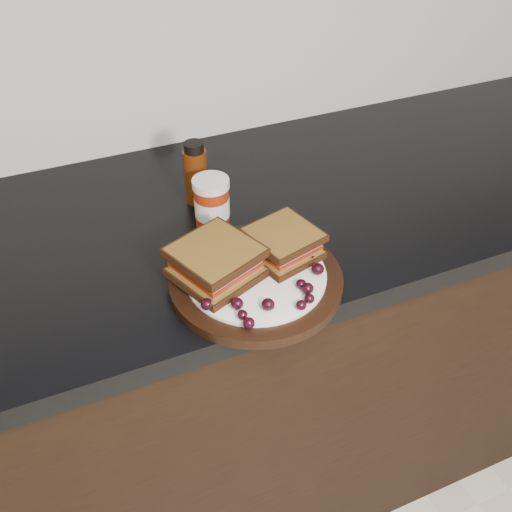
{
  "coord_description": "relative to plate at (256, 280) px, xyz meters",
  "views": [
    {
      "loc": [
        -0.19,
        0.87,
        1.53
      ],
      "look_at": [
        0.07,
        1.5,
        0.96
      ],
      "focal_mm": 40.0,
      "sensor_mm": 36.0,
      "label": 1
    }
  ],
  "objects": [
    {
      "name": "oil_bottle",
      "position": [
        -0.01,
        0.27,
        0.05
      ],
      "size": [
        0.06,
        0.06,
        0.12
      ],
      "primitive_type": "cylinder",
      "rotation": [
        0.0,
        0.0,
        0.4
      ],
      "color": "#4A1E07",
      "rests_on": "countertop"
    },
    {
      "name": "grape_12",
      "position": [
        0.09,
        -0.01,
        0.02
      ],
      "size": [
        0.02,
        0.02,
        0.02
      ],
      "primitive_type": "ellipsoid",
      "color": "black",
      "rests_on": "plate"
    },
    {
      "name": "grape_22",
      "position": [
        -0.08,
        0.01,
        0.02
      ],
      "size": [
        0.02,
        0.02,
        0.02
      ],
      "primitive_type": "ellipsoid",
      "color": "black",
      "rests_on": "plate"
    },
    {
      "name": "grape_4",
      "position": [
        -0.01,
        -0.08,
        0.02
      ],
      "size": [
        0.02,
        0.02,
        0.02
      ],
      "primitive_type": "ellipsoid",
      "color": "black",
      "rests_on": "plate"
    },
    {
      "name": "sandwich_right",
      "position": [
        0.06,
        0.03,
        0.04
      ],
      "size": [
        0.13,
        0.13,
        0.05
      ],
      "primitive_type": null,
      "rotation": [
        0.0,
        0.0,
        0.26
      ],
      "color": "brown",
      "rests_on": "plate"
    },
    {
      "name": "grape_16",
      "position": [
        -0.06,
        0.04,
        0.02
      ],
      "size": [
        0.02,
        0.02,
        0.01
      ],
      "primitive_type": "ellipsoid",
      "color": "black",
      "rests_on": "plate"
    },
    {
      "name": "condiment_jar",
      "position": [
        -0.01,
        0.18,
        0.04
      ],
      "size": [
        0.07,
        0.07,
        0.1
      ],
      "primitive_type": "cylinder",
      "rotation": [
        0.0,
        0.0,
        0.03
      ],
      "color": "maroon",
      "rests_on": "countertop"
    },
    {
      "name": "grape_14",
      "position": [
        0.06,
        0.06,
        0.02
      ],
      "size": [
        0.02,
        0.02,
        0.02
      ],
      "primitive_type": "ellipsoid",
      "color": "black",
      "rests_on": "plate"
    },
    {
      "name": "grape_21",
      "position": [
        -0.06,
        0.02,
        0.02
      ],
      "size": [
        0.01,
        0.01,
        0.01
      ],
      "primitive_type": "ellipsoid",
      "color": "black",
      "rests_on": "plate"
    },
    {
      "name": "countertop",
      "position": [
        -0.07,
        0.2,
        -0.03
      ],
      "size": [
        3.98,
        0.6,
        0.04
      ],
      "primitive_type": "cube",
      "color": "black",
      "rests_on": "base_cabinets"
    },
    {
      "name": "base_cabinets",
      "position": [
        -0.07,
        0.2,
        -0.48
      ],
      "size": [
        3.96,
        0.58,
        0.86
      ],
      "primitive_type": "cube",
      "color": "black",
      "rests_on": "ground_plane"
    },
    {
      "name": "grape_3",
      "position": [
        -0.06,
        -0.1,
        0.02
      ],
      "size": [
        0.02,
        0.02,
        0.02
      ],
      "primitive_type": "ellipsoid",
      "color": "black",
      "rests_on": "plate"
    },
    {
      "name": "grape_17",
      "position": [
        -0.06,
        0.02,
        0.02
      ],
      "size": [
        0.02,
        0.02,
        0.02
      ],
      "primitive_type": "ellipsoid",
      "color": "black",
      "rests_on": "plate"
    },
    {
      "name": "grape_7",
      "position": [
        0.05,
        -0.09,
        0.02
      ],
      "size": [
        0.02,
        0.02,
        0.02
      ],
      "primitive_type": "ellipsoid",
      "color": "black",
      "rests_on": "plate"
    },
    {
      "name": "grape_13",
      "position": [
        0.08,
        0.04,
        0.02
      ],
      "size": [
        0.02,
        0.02,
        0.02
      ],
      "primitive_type": "ellipsoid",
      "color": "black",
      "rests_on": "plate"
    },
    {
      "name": "grape_10",
      "position": [
        0.09,
        -0.04,
        0.02
      ],
      "size": [
        0.02,
        0.02,
        0.02
      ],
      "primitive_type": "ellipsoid",
      "color": "black",
      "rests_on": "plate"
    },
    {
      "name": "grape_2",
      "position": [
        -0.06,
        -0.08,
        0.02
      ],
      "size": [
        0.02,
        0.02,
        0.01
      ],
      "primitive_type": "ellipsoid",
      "color": "black",
      "rests_on": "plate"
    },
    {
      "name": "grape_20",
      "position": [
        -0.05,
        0.03,
        0.02
      ],
      "size": [
        0.02,
        0.02,
        0.02
      ],
      "primitive_type": "ellipsoid",
      "color": "black",
      "rests_on": "plate"
    },
    {
      "name": "grape_19",
      "position": [
        -0.09,
        -0.0,
        0.02
      ],
      "size": [
        0.02,
        0.02,
        0.02
      ],
      "primitive_type": "ellipsoid",
      "color": "black",
      "rests_on": "plate"
    },
    {
      "name": "grape_1",
      "position": [
        -0.06,
        -0.06,
        0.02
      ],
      "size": [
        0.02,
        0.02,
        0.02
      ],
      "primitive_type": "ellipsoid",
      "color": "black",
      "rests_on": "plate"
    },
    {
      "name": "grape_11",
      "position": [
        0.06,
        -0.01,
        0.02
      ],
      "size": [
        0.02,
        0.02,
        0.01
      ],
      "primitive_type": "ellipsoid",
      "color": "black",
      "rests_on": "plate"
    },
    {
      "name": "plate",
      "position": [
        0.0,
        0.0,
        0.0
      ],
      "size": [
        0.28,
        0.28,
        0.02
      ],
      "primitive_type": "cylinder",
      "color": "black",
      "rests_on": "countertop"
    },
    {
      "name": "grape_5",
      "position": [
        -0.01,
        -0.08,
        0.02
      ],
      "size": [
        0.02,
        0.02,
        0.01
      ],
      "primitive_type": "ellipsoid",
      "color": "black",
      "rests_on": "plate"
    },
    {
      "name": "grape_15",
      "position": [
        -0.03,
        0.03,
        0.02
      ],
      "size": [
        0.02,
        0.02,
        0.02
      ],
      "primitive_type": "ellipsoid",
      "color": "black",
      "rests_on": "plate"
    },
    {
      "name": "grape_6",
      "position": [
        0.03,
        -0.1,
        0.02
      ],
      "size": [
        0.02,
        0.02,
        0.02
      ],
      "primitive_type": "ellipsoid",
      "color": "black",
      "rests_on": "plate"
    },
    {
      "name": "grape_18",
      "position": [
        -0.09,
        0.0,
        0.02
      ],
      "size": [
        0.02,
        0.02,
        0.02
      ],
      "primitive_type": "ellipsoid",
      "color": "black",
      "rests_on": "plate"
    },
    {
      "name": "sandwich_left",
      "position": [
        -0.06,
        0.02,
        0.04
      ],
      "size": [
        0.16,
        0.16,
        0.05
      ],
      "primitive_type": null,
      "rotation": [
        0.0,
        0.0,
        0.38
      ],
      "color": "brown",
      "rests_on": "plate"
    },
    {
      "name": "grape_9",
      "position": [
        0.05,
        -0.06,
        0.02
      ],
      "size": [
        0.02,
        0.02,
        0.02
      ],
      "primitive_type": "ellipsoid",
      "color": "black",
      "rests_on": "plate"
    },
    {
      "name": "grape_0",
      "position": [
        -0.1,
        -0.04,
        0.02
      ],
      "size": [
        0.02,
        0.02,
        0.02
      ],
      "primitive_type": "ellipsoid",
      "color": "black",
      "rests_on": "plate"
    },
    {
      "name": "grape_8",
      "position": [
        0.05,
        -0.07,
        0.02
      ],
      "size": [
        0.02,
        0.02,
        0.02
      ],
      "primitive_type": "ellipsoid",
      "color": "black",
      "rests_on": "plate"
    }
  ]
}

